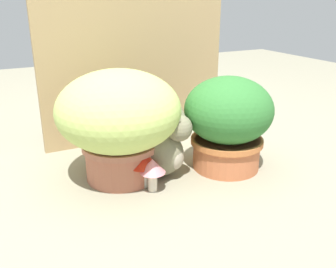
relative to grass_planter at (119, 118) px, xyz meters
name	(u,v)px	position (x,y,z in m)	size (l,w,h in m)	color
ground_plane	(169,183)	(0.15, -0.14, -0.26)	(6.00, 6.00, 0.00)	gray
cardboard_backdrop	(136,66)	(0.25, 0.42, 0.12)	(0.99, 0.03, 0.77)	tan
grass_planter	(119,118)	(0.00, 0.00, 0.00)	(0.50, 0.50, 0.46)	#AF654C
leafy_planter	(228,121)	(0.45, -0.11, -0.04)	(0.38, 0.38, 0.41)	#BF6841
cat	(157,149)	(0.14, -0.05, -0.14)	(0.31, 0.34, 0.32)	#777257
mushroom_ornament_pink	(152,168)	(0.07, -0.17, -0.17)	(0.10, 0.10, 0.14)	beige
mushroom_ornament_red	(143,161)	(0.05, -0.12, -0.15)	(0.12, 0.12, 0.15)	silver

